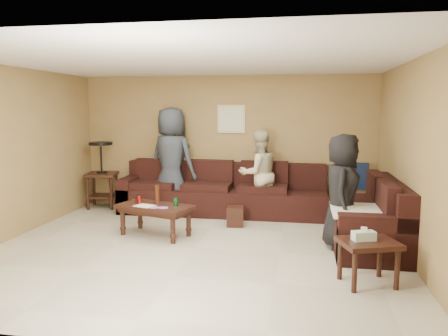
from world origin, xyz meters
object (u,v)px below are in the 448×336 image
Objects in this scene: person_middle at (259,174)px; person_right at (342,191)px; person_left at (172,160)px; sectional_sofa at (264,204)px; end_table_left at (102,173)px; coffee_table at (155,210)px; side_table_right at (368,247)px; waste_bin at (235,216)px.

person_middle is 0.98× the size of person_right.
person_left is 1.63m from person_middle.
sectional_sofa is 3.69× the size of end_table_left.
coffee_table is 3.16m from side_table_right.
person_middle is (-0.14, 0.44, 0.44)m from sectional_sofa.
person_left is (1.42, -0.08, 0.30)m from end_table_left.
sectional_sofa is at bearing -11.39° from end_table_left.
person_middle reaches higher than coffee_table.
waste_bin is 0.98m from person_middle.
side_table_right is at bearing -163.91° from person_right.
sectional_sofa is 6.52× the size of side_table_right.
waste_bin is at bearing 34.05° from coffee_table.
person_middle is 2.00m from person_right.
waste_bin is 1.90m from person_right.
end_table_left is at bearing 76.69° from person_right.
coffee_table is 1.34m from waste_bin.
person_left is at bearing 97.55° from coffee_table.
sectional_sofa is at bearing 54.65° from person_right.
person_right is (2.69, -0.09, 0.38)m from coffee_table.
coffee_table is 2.72m from person_right.
end_table_left is 3.98× the size of waste_bin.
waste_bin is at bearing 167.50° from person_left.
side_table_right is at bearing -61.22° from sectional_sofa.
waste_bin is (2.73, -0.91, -0.50)m from end_table_left.
side_table_right is 4.28m from person_left.
waste_bin is 0.20× the size of person_right.
person_middle is at bearing -164.48° from person_left.
person_middle is (1.62, -0.13, -0.19)m from person_left.
coffee_table is at bearing -146.86° from sectional_sofa.
person_right is (1.59, -0.83, 0.62)m from waste_bin.
side_table_right is 0.37× the size of person_left.
person_middle reaches higher than side_table_right.
sectional_sofa reaches higher than side_table_right.
person_left reaches higher than end_table_left.
sectional_sofa is 14.66× the size of waste_bin.
person_left is at bearing 136.14° from side_table_right.
waste_bin is 0.21× the size of person_middle.
side_table_right is 2.25× the size of waste_bin.
end_table_left is 0.81× the size of person_right.
end_table_left is 3.04m from person_middle.
waste_bin is (1.10, 0.74, -0.24)m from coffee_table.
coffee_table is at bearing 16.30° from person_middle.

